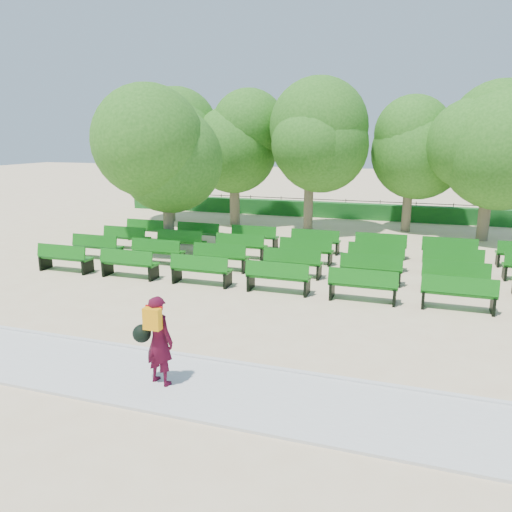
% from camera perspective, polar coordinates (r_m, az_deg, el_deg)
% --- Properties ---
extents(ground, '(120.00, 120.00, 0.00)m').
position_cam_1_polar(ground, '(16.94, -0.50, -2.74)').
color(ground, beige).
extents(paving, '(30.00, 2.20, 0.06)m').
position_cam_1_polar(paving, '(10.67, -13.85, -13.19)').
color(paving, silver).
rests_on(paving, ground).
extents(curb, '(30.00, 0.12, 0.10)m').
position_cam_1_polar(curb, '(11.55, -10.79, -10.77)').
color(curb, silver).
rests_on(curb, ground).
extents(hedge, '(26.00, 0.70, 0.90)m').
position_cam_1_polar(hedge, '(30.15, 8.19, 5.25)').
color(hedge, '#175B1D').
rests_on(hedge, ground).
extents(fence, '(26.00, 0.10, 1.02)m').
position_cam_1_polar(fence, '(30.61, 8.29, 4.52)').
color(fence, black).
rests_on(fence, ground).
extents(tree_line, '(21.80, 6.80, 7.04)m').
position_cam_1_polar(tree_line, '(26.35, 6.57, 3.11)').
color(tree_line, '#31701E').
rests_on(tree_line, ground).
extents(bench_array, '(2.04, 0.78, 1.26)m').
position_cam_1_polar(bench_array, '(18.28, 4.95, -1.22)').
color(bench_array, '#126612').
rests_on(bench_array, ground).
extents(tree_among, '(4.33, 4.33, 5.98)m').
position_cam_1_polar(tree_among, '(20.93, -10.26, 11.33)').
color(tree_among, brown).
rests_on(tree_among, ground).
extents(person, '(0.88, 0.58, 1.78)m').
position_cam_1_polar(person, '(9.86, -11.21, -9.28)').
color(person, '#43091D').
rests_on(person, ground).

